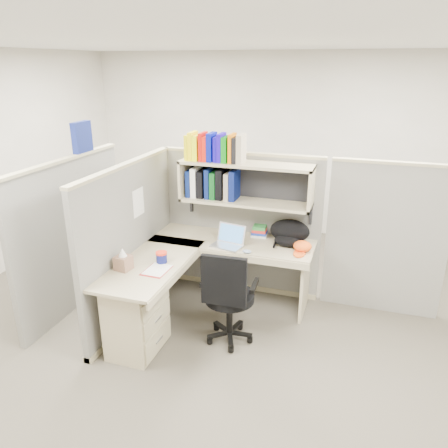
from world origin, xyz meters
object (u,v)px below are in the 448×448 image
(backpack, at_px, (289,233))
(task_chair, at_px, (228,311))
(laptop, at_px, (227,237))
(desk, at_px, (165,296))
(snack_canister, at_px, (162,257))

(backpack, bearing_deg, task_chair, -102.31)
(laptop, height_order, backpack, backpack)
(desk, xyz_separation_m, laptop, (0.40, 0.68, 0.40))
(desk, distance_m, task_chair, 0.62)
(laptop, relative_size, task_chair, 0.32)
(desk, relative_size, task_chair, 1.78)
(desk, relative_size, backpack, 4.16)
(desk, height_order, laptop, laptop)
(backpack, distance_m, snack_canister, 1.36)
(backpack, relative_size, task_chair, 0.43)
(laptop, height_order, task_chair, task_chair)
(laptop, distance_m, task_chair, 0.80)
(snack_canister, bearing_deg, desk, -59.38)
(laptop, distance_m, snack_canister, 0.73)
(desk, height_order, task_chair, task_chair)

